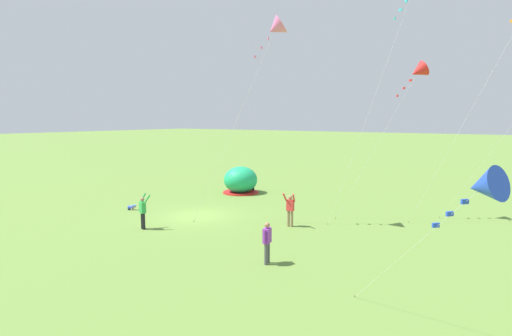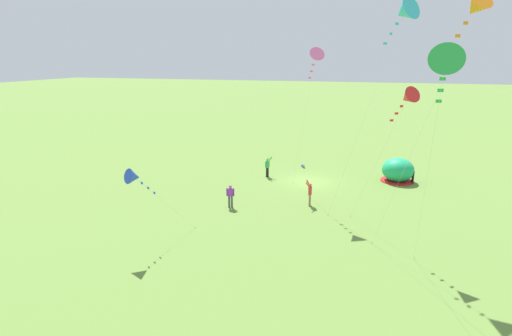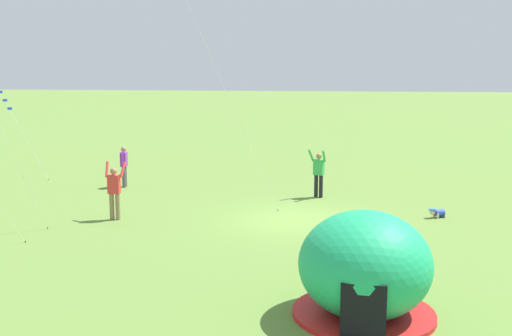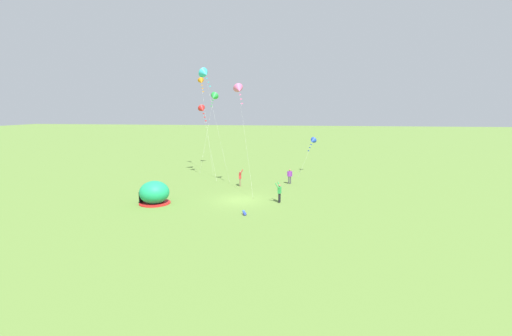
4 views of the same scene
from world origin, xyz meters
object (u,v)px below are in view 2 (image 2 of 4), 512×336
person_center_field (267,166)px  kite_orange (476,7)px  kite_green (445,65)px  kite_blue (134,177)px  kite_pink (315,57)px  popup_tent (398,170)px  person_far_back (230,195)px  kite_red (408,98)px  toddler_crawling (303,166)px  person_arms_raised (310,193)px  kite_cyan (404,12)px

person_center_field → kite_orange: size_ratio=0.15×
kite_green → kite_blue: 15.79m
person_center_field → kite_pink: bearing=131.9°
popup_tent → kite_orange: size_ratio=0.22×
popup_tent → kite_green: (0.25, 20.66, 9.31)m
person_far_back → kite_green: size_ratio=0.16×
kite_pink → kite_red: bearing=134.5°
toddler_crawling → person_arms_raised: size_ratio=0.29×
person_center_field → kite_green: bearing=120.5°
person_center_field → kite_red: kite_red is taller
person_far_back → kite_red: bearing=165.0°
person_far_back → kite_orange: size_ratio=0.13×
kite_green → kite_red: bearing=-86.1°
person_center_field → person_arms_raised: (-4.85, 6.20, 0.00)m
toddler_crawling → kite_blue: 21.26m
person_far_back → kite_green: 18.26m
kite_orange → kite_blue: (15.44, -0.56, -7.99)m
person_far_back → person_center_field: (-0.58, -8.22, 0.03)m
popup_tent → person_far_back: size_ratio=1.63×
kite_red → popup_tent: bearing=-93.3°
person_arms_raised → kite_red: bearing=138.7°
popup_tent → person_center_field: (11.30, 1.93, 0.00)m
popup_tent → toddler_crawling: size_ratio=5.18×
person_center_field → kite_pink: (-4.74, 5.28, 9.56)m
toddler_crawling → person_arms_raised: bearing=102.4°
kite_cyan → kite_pink: size_ratio=1.21×
person_arms_raised → kite_red: (-5.69, 4.99, 7.50)m
popup_tent → kite_orange: 21.57m
person_far_back → kite_red: size_ratio=0.19×
person_far_back → person_center_field: bearing=-94.1°
popup_tent → person_center_field: 11.46m
kite_cyan → kite_blue: bearing=20.8°
person_arms_raised → kite_pink: (0.11, -0.92, 9.56)m
popup_tent → person_far_back: 15.62m
person_center_field → kite_cyan: 18.87m
person_far_back → kite_green: (-11.64, 10.52, 9.34)m
kite_cyan → kite_green: size_ratio=1.23×
person_center_field → kite_green: kite_green is taller
person_arms_raised → kite_blue: 13.04m
kite_orange → kite_red: bearing=-72.6°
kite_pink → kite_red: size_ratio=1.23×
person_far_back → kite_blue: kite_blue is taller
person_far_back → person_center_field: size_ratio=0.91×
person_far_back → person_center_field: person_center_field is taller
person_center_field → person_arms_raised: size_ratio=1.00×
kite_red → kite_pink: bearing=-45.5°
kite_green → kite_blue: (14.32, -2.88, -6.00)m
kite_green → kite_blue: bearing=-11.4°
person_far_back → kite_blue: size_ratio=0.36×
person_center_field → kite_orange: bearing=126.6°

